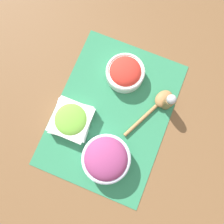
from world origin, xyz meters
name	(u,v)px	position (x,y,z in m)	size (l,w,h in m)	color
ground_plane	(112,114)	(0.00, 0.00, 0.00)	(3.00, 3.00, 0.00)	brown
placemat	(112,114)	(0.00, 0.00, 0.00)	(0.52, 0.38, 0.00)	#2D7A51
tomato_bowl	(125,72)	(-0.14, -0.01, 0.03)	(0.13, 0.13, 0.06)	white
onion_bowl	(106,159)	(0.14, 0.04, 0.05)	(0.15, 0.15, 0.09)	silver
lettuce_bowl	(71,120)	(0.07, -0.11, 0.03)	(0.13, 0.13, 0.05)	white
wooden_spoon	(160,103)	(-0.09, 0.14, 0.02)	(0.21, 0.12, 0.03)	#9E7042
pepper_shaker	(169,102)	(-0.10, 0.16, 0.05)	(0.03, 0.03, 0.09)	olive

